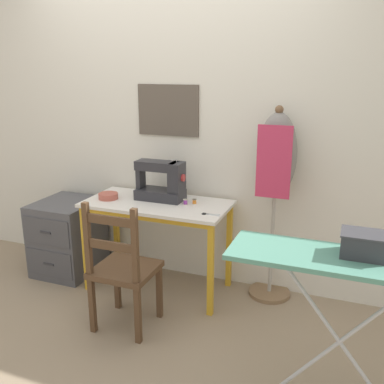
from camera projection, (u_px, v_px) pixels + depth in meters
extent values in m
plane|color=gray|center=(144.00, 303.00, 3.23)|extent=(14.00, 14.00, 0.00)
cube|color=silver|center=(174.00, 124.00, 3.42)|extent=(10.00, 0.05, 2.55)
cube|color=brown|center=(168.00, 110.00, 3.37)|extent=(0.52, 0.02, 0.40)
cube|color=silver|center=(157.00, 204.00, 3.27)|extent=(1.11, 0.54, 0.02)
cube|color=gold|center=(143.00, 217.00, 3.07)|extent=(1.03, 0.03, 0.04)
cube|color=gold|center=(86.00, 249.00, 3.34)|extent=(0.04, 0.04, 0.70)
cube|color=gold|center=(211.00, 270.00, 2.99)|extent=(0.04, 0.04, 0.70)
cube|color=gold|center=(116.00, 229.00, 3.76)|extent=(0.04, 0.04, 0.70)
cube|color=gold|center=(229.00, 246.00, 3.40)|extent=(0.04, 0.04, 0.70)
cube|color=#28282D|center=(160.00, 195.00, 3.33)|extent=(0.37, 0.19, 0.08)
cube|color=#28282D|center=(177.00, 177.00, 3.24)|extent=(0.09, 0.16, 0.22)
cube|color=#28282D|center=(157.00, 166.00, 3.27)|extent=(0.33, 0.14, 0.07)
cube|color=#28282D|center=(141.00, 178.00, 3.35)|extent=(0.04, 0.10, 0.15)
cylinder|color=#B22D2D|center=(183.00, 178.00, 3.22)|extent=(0.02, 0.06, 0.06)
cylinder|color=#99999E|center=(177.00, 161.00, 3.20)|extent=(0.01, 0.01, 0.02)
cylinder|color=#B25647|center=(108.00, 196.00, 3.35)|extent=(0.15, 0.15, 0.04)
cylinder|color=brown|center=(108.00, 194.00, 3.35)|extent=(0.12, 0.12, 0.01)
cube|color=silver|center=(213.00, 214.00, 2.99)|extent=(0.10, 0.03, 0.00)
cube|color=silver|center=(213.00, 215.00, 2.98)|extent=(0.10, 0.02, 0.00)
torus|color=black|center=(204.00, 214.00, 3.00)|extent=(0.03, 0.03, 0.01)
torus|color=black|center=(204.00, 214.00, 3.00)|extent=(0.03, 0.03, 0.01)
cylinder|color=purple|center=(185.00, 202.00, 3.21)|extent=(0.03, 0.03, 0.04)
cylinder|color=beige|center=(185.00, 200.00, 3.21)|extent=(0.04, 0.04, 0.00)
cylinder|color=beige|center=(185.00, 204.00, 3.22)|extent=(0.04, 0.04, 0.00)
cylinder|color=orange|center=(194.00, 202.00, 3.23)|extent=(0.03, 0.03, 0.04)
cylinder|color=beige|center=(194.00, 199.00, 3.22)|extent=(0.04, 0.04, 0.00)
cylinder|color=beige|center=(194.00, 204.00, 3.23)|extent=(0.04, 0.04, 0.00)
cube|color=#513823|center=(125.00, 270.00, 2.86)|extent=(0.40, 0.38, 0.04)
cube|color=#513823|center=(117.00, 283.00, 3.12)|extent=(0.04, 0.04, 0.39)
cube|color=#513823|center=(159.00, 292.00, 3.00)|extent=(0.04, 0.04, 0.39)
cube|color=#513823|center=(92.00, 305.00, 2.83)|extent=(0.04, 0.04, 0.39)
cube|color=#513823|center=(138.00, 315.00, 2.72)|extent=(0.04, 0.04, 0.39)
cube|color=#513823|center=(87.00, 239.00, 2.70)|extent=(0.04, 0.04, 0.48)
cube|color=#513823|center=(135.00, 246.00, 2.58)|extent=(0.04, 0.04, 0.48)
cube|color=#513823|center=(109.00, 220.00, 2.60)|extent=(0.34, 0.02, 0.06)
cube|color=#513823|center=(111.00, 246.00, 2.65)|extent=(0.34, 0.02, 0.06)
cube|color=#4C4C51|center=(68.00, 236.00, 3.68)|extent=(0.47, 0.54, 0.63)
cube|color=#46464B|center=(46.00, 232.00, 3.40)|extent=(0.44, 0.01, 0.23)
cube|color=#333338|center=(45.00, 233.00, 3.39)|extent=(0.10, 0.01, 0.02)
cube|color=#46464B|center=(49.00, 264.00, 3.48)|extent=(0.44, 0.01, 0.23)
cube|color=#333338|center=(48.00, 264.00, 3.47)|extent=(0.10, 0.01, 0.02)
cylinder|color=#846647|center=(269.00, 292.00, 3.35)|extent=(0.32, 0.32, 0.03)
cylinder|color=#ADA89E|center=(272.00, 239.00, 3.23)|extent=(0.03, 0.03, 0.87)
ellipsoid|color=gray|center=(277.00, 155.00, 3.05)|extent=(0.29, 0.21, 0.61)
sphere|color=brown|center=(279.00, 110.00, 2.96)|extent=(0.06, 0.06, 0.06)
cube|color=#C63356|center=(274.00, 162.00, 2.96)|extent=(0.24, 0.01, 0.51)
cube|color=#518E7A|center=(349.00, 261.00, 1.97)|extent=(1.11, 0.35, 0.02)
cylinder|color=#B7B7BC|center=(339.00, 342.00, 2.09)|extent=(0.68, 0.02, 0.85)
cylinder|color=#B7B7BC|center=(339.00, 342.00, 2.09)|extent=(0.68, 0.02, 0.85)
cube|color=#333338|center=(363.00, 245.00, 1.98)|extent=(0.20, 0.16, 0.11)
cube|color=#38383D|center=(365.00, 234.00, 1.96)|extent=(0.21, 0.16, 0.01)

